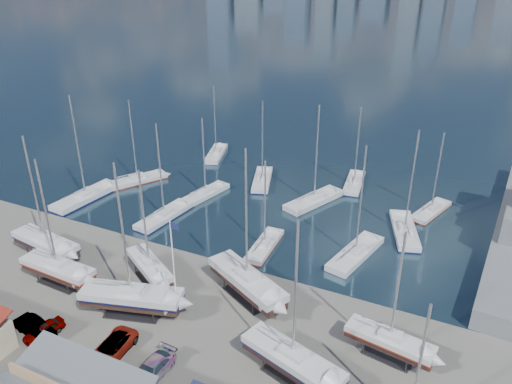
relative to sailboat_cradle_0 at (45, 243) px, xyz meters
The scene contains 26 objects.
ground 20.77m from the sailboat_cradle_0, ahead, with size 1400.00×1400.00×0.00m, color #605E59.
water 309.26m from the sailboat_cradle_0, 86.18° to the left, with size 1400.00×600.00×0.40m, color #1B2F3E.
sailboat_cradle_0 is the anchor object (origin of this frame).
sailboat_cradle_1 6.53m from the sailboat_cradle_0, 32.12° to the right, with size 9.69×3.06×15.54m.
sailboat_cradle_2 14.75m from the sailboat_cradle_0, ahead, with size 8.56×6.41×14.09m.
sailboat_cradle_3 17.09m from the sailboat_cradle_0, 13.90° to the right, with size 11.22×5.89×17.35m.
sailboat_cradle_4 26.52m from the sailboat_cradle_0, ahead, with size 11.10×7.71×17.68m.
sailboat_cradle_5 35.49m from the sailboat_cradle_0, ahead, with size 10.52×5.63×16.34m.
sailboat_cradle_6 42.39m from the sailboat_cradle_0, ahead, with size 8.64×3.62×13.72m.
sailboat_moored_0 16.18m from the sailboat_cradle_0, 116.01° to the left, with size 4.41×11.83×17.27m.
sailboat_moored_1 23.46m from the sailboat_cradle_0, 99.44° to the left, with size 7.31×9.89×14.70m.
sailboat_moored_2 39.24m from the sailboat_cradle_0, 87.00° to the left, with size 5.23×9.61×13.99m.
sailboat_moored_3 16.51m from the sailboat_cradle_0, 62.96° to the left, with size 3.89×10.27×14.98m.
sailboat_moored_4 25.36m from the sailboat_cradle_0, 69.18° to the left, with size 4.27×9.13×13.29m.
sailboat_moored_5 35.43m from the sailboat_cradle_0, 65.11° to the left, with size 5.80×10.08×14.55m.
sailboat_moored_6 27.48m from the sailboat_cradle_0, 29.72° to the left, with size 2.92×8.74×12.87m.
sailboat_moored_7 38.20m from the sailboat_cradle_0, 48.57° to the left, with size 6.84×11.03×16.15m.
sailboat_moored_8 47.50m from the sailboat_cradle_0, 52.28° to the left, with size 3.79×9.54×13.87m.
sailboat_moored_9 38.82m from the sailboat_cradle_0, 25.57° to the left, with size 5.07×10.75×15.66m.
sailboat_moored_10 46.89m from the sailboat_cradle_0, 32.67° to the left, with size 6.03×10.79×15.55m.
sailboat_moored_11 53.27m from the sailboat_cradle_0, 38.14° to the left, with size 4.98×9.04×13.02m.
car_a 15.22m from the sailboat_cradle_0, 45.07° to the right, with size 1.66×4.13×1.41m, color gray.
car_b 14.68m from the sailboat_cradle_0, 48.35° to the right, with size 1.72×4.94×1.63m, color gray.
car_c 21.08m from the sailboat_cradle_0, 27.93° to the right, with size 2.64×5.72×1.59m, color gray.
car_d 25.92m from the sailboat_cradle_0, 24.05° to the right, with size 2.27×5.58×1.62m, color gray.
flagpole 21.97m from the sailboat_cradle_0, ahead, with size 1.04×0.12×11.78m.
Camera 1 is at (25.97, -45.13, 34.78)m, focal length 35.00 mm.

